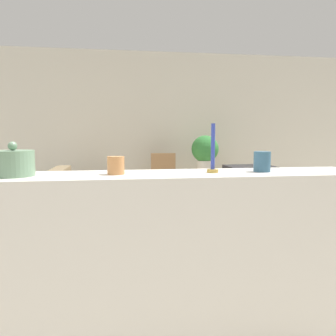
% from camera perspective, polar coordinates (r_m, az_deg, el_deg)
% --- Properties ---
extents(ground_plane, '(14.00, 14.00, 0.00)m').
position_cam_1_polar(ground_plane, '(2.63, -7.78, -24.25)').
color(ground_plane, beige).
extents(wall_back, '(9.00, 0.06, 2.70)m').
position_cam_1_polar(wall_back, '(5.70, -8.31, 6.29)').
color(wall_back, beige).
rests_on(wall_back, ground_plane).
extents(couch, '(0.96, 2.02, 0.83)m').
position_cam_1_polar(couch, '(4.32, -15.20, -8.11)').
color(couch, '#847051').
rests_on(couch, ground_plane).
extents(tv_stand, '(0.94, 0.46, 0.43)m').
position_cam_1_polar(tv_stand, '(4.73, 13.86, -7.64)').
color(tv_stand, '#9E754C').
rests_on(tv_stand, ground_plane).
extents(television, '(0.66, 0.44, 0.45)m').
position_cam_1_polar(television, '(4.65, 13.92, -2.37)').
color(television, '#232328').
rests_on(television, tv_stand).
extents(wooden_chair, '(0.44, 0.44, 1.00)m').
position_cam_1_polar(wooden_chair, '(5.20, -0.64, -2.55)').
color(wooden_chair, '#9E754C').
rests_on(wooden_chair, ground_plane).
extents(plant_stand, '(0.17, 0.17, 0.71)m').
position_cam_1_polar(plant_stand, '(5.37, 6.40, -4.34)').
color(plant_stand, '#9E754C').
rests_on(plant_stand, ground_plane).
extents(potted_plant, '(0.43, 0.43, 0.58)m').
position_cam_1_polar(potted_plant, '(5.29, 6.49, 2.96)').
color(potted_plant, white).
rests_on(potted_plant, plant_stand).
extents(foreground_counter, '(2.98, 0.44, 1.09)m').
position_cam_1_polar(foreground_counter, '(2.06, -7.91, -16.30)').
color(foreground_counter, silver).
rests_on(foreground_counter, ground_plane).
extents(decorative_bowl, '(0.22, 0.22, 0.19)m').
position_cam_1_polar(decorative_bowl, '(2.00, -25.26, 0.79)').
color(decorative_bowl, gray).
rests_on(decorative_bowl, foreground_counter).
extents(candle_jar, '(0.10, 0.10, 0.10)m').
position_cam_1_polar(candle_jar, '(1.91, -9.00, 0.47)').
color(candle_jar, '#C6844C').
rests_on(candle_jar, foreground_counter).
extents(candlestick, '(0.07, 0.07, 0.29)m').
position_cam_1_polar(candlestick, '(1.99, 7.88, 2.11)').
color(candlestick, '#B7933D').
rests_on(candlestick, foreground_counter).
extents(coffee_tin, '(0.10, 0.10, 0.12)m').
position_cam_1_polar(coffee_tin, '(2.10, 16.13, 1.07)').
color(coffee_tin, '#335B75').
rests_on(coffee_tin, foreground_counter).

